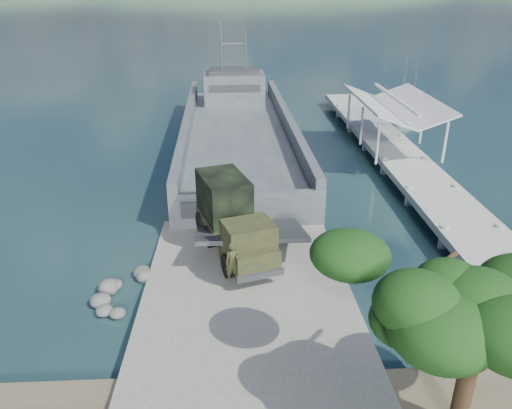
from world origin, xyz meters
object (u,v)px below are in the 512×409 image
at_px(military_truck, 232,217).
at_px(overhang_tree, 461,296).
at_px(pier, 395,144).
at_px(landing_craft, 238,140).
at_px(sailboat_near, 401,115).
at_px(soldier, 233,269).
at_px(sailboat_far, 412,110).

relative_size(military_truck, overhang_tree, 1.12).
height_order(pier, military_truck, pier).
xyz_separation_m(military_truck, overhang_tree, (6.93, -12.20, 3.08)).
xyz_separation_m(landing_craft, overhang_tree, (6.26, -31.08, 4.51)).
bearing_deg(pier, sailboat_near, 69.92).
relative_size(pier, soldier, 21.88).
bearing_deg(landing_craft, sailboat_far, 30.87).
xyz_separation_m(landing_craft, sailboat_near, (18.22, 10.29, -0.56)).
distance_m(pier, sailboat_far, 18.13).
xyz_separation_m(military_truck, sailboat_near, (18.90, 29.18, -1.99)).
height_order(landing_craft, sailboat_near, landing_craft).
xyz_separation_m(sailboat_near, overhang_tree, (-11.96, -41.37, 5.07)).
height_order(landing_craft, overhang_tree, landing_craft).
distance_m(soldier, overhang_tree, 11.41).
bearing_deg(landing_craft, soldier, -92.74).
distance_m(sailboat_far, overhang_tree, 46.20).
bearing_deg(landing_craft, pier, -17.84).
bearing_deg(pier, sailboat_far, 66.38).
relative_size(military_truck, sailboat_near, 1.24).
height_order(sailboat_far, overhang_tree, overhang_tree).
bearing_deg(overhang_tree, sailboat_near, 73.87).
height_order(sailboat_near, overhang_tree, overhang_tree).
bearing_deg(sailboat_near, sailboat_far, 56.67).
distance_m(military_truck, overhang_tree, 14.37).
distance_m(landing_craft, overhang_tree, 32.03).
height_order(landing_craft, military_truck, landing_craft).
bearing_deg(sailboat_far, soldier, -107.37).
xyz_separation_m(pier, sailboat_near, (5.19, 14.21, -1.24)).
bearing_deg(overhang_tree, pier, 76.01).
xyz_separation_m(pier, sailboat_far, (7.25, 16.57, -1.27)).
distance_m(pier, soldier, 23.40).
distance_m(military_truck, soldier, 4.10).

